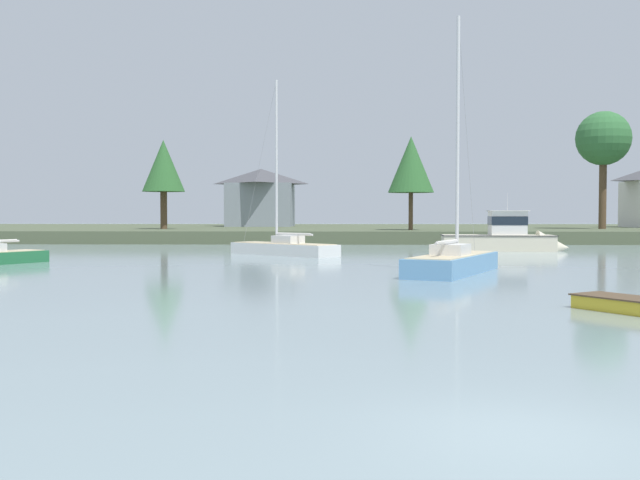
{
  "coord_description": "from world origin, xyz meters",
  "views": [
    {
      "loc": [
        -2.47,
        -10.06,
        3.03
      ],
      "look_at": [
        -3.7,
        33.78,
        1.46
      ],
      "focal_mm": 41.32,
      "sensor_mm": 36.0,
      "label": 1
    }
  ],
  "objects_px": {
    "cruiser_cream": "(511,242)",
    "dinghy_wood": "(450,259)",
    "sailboat_white": "(284,251)",
    "dinghy_yellow": "(628,307)",
    "sailboat_skyblue": "(453,268)"
  },
  "relations": [
    {
      "from": "cruiser_cream",
      "to": "dinghy_wood",
      "type": "bearing_deg",
      "value": -118.57
    },
    {
      "from": "cruiser_cream",
      "to": "sailboat_white",
      "type": "height_order",
      "value": "sailboat_white"
    },
    {
      "from": "dinghy_wood",
      "to": "dinghy_yellow",
      "type": "bearing_deg",
      "value": -86.0
    },
    {
      "from": "sailboat_skyblue",
      "to": "sailboat_white",
      "type": "bearing_deg",
      "value": 120.91
    },
    {
      "from": "cruiser_cream",
      "to": "sailboat_skyblue",
      "type": "bearing_deg",
      "value": -109.62
    },
    {
      "from": "sailboat_skyblue",
      "to": "dinghy_yellow",
      "type": "distance_m",
      "value": 14.88
    },
    {
      "from": "sailboat_skyblue",
      "to": "dinghy_wood",
      "type": "xyz_separation_m",
      "value": [
        1.44,
        10.59,
        -0.16
      ]
    },
    {
      "from": "dinghy_wood",
      "to": "cruiser_cream",
      "type": "bearing_deg",
      "value": 61.43
    },
    {
      "from": "cruiser_cream",
      "to": "dinghy_yellow",
      "type": "bearing_deg",
      "value": -97.59
    },
    {
      "from": "sailboat_skyblue",
      "to": "dinghy_yellow",
      "type": "relative_size",
      "value": 3.8
    },
    {
      "from": "sailboat_skyblue",
      "to": "sailboat_white",
      "type": "relative_size",
      "value": 1.02
    },
    {
      "from": "dinghy_yellow",
      "to": "cruiser_cream",
      "type": "height_order",
      "value": "cruiser_cream"
    },
    {
      "from": "dinghy_wood",
      "to": "sailboat_white",
      "type": "height_order",
      "value": "sailboat_white"
    },
    {
      "from": "dinghy_yellow",
      "to": "cruiser_cream",
      "type": "bearing_deg",
      "value": 82.41
    },
    {
      "from": "cruiser_cream",
      "to": "dinghy_wood",
      "type": "relative_size",
      "value": 3.8
    }
  ]
}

